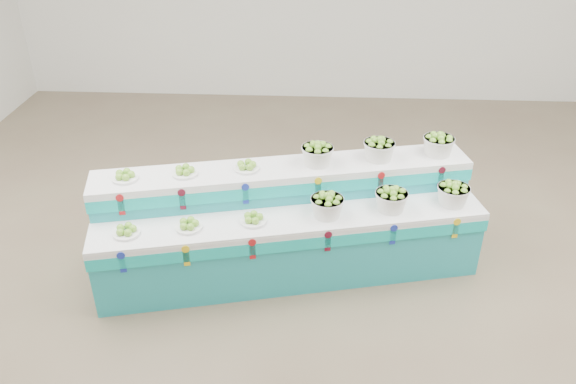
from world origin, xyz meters
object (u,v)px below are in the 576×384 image
(plate_upper_mid, at_px, (185,170))
(basket_lower_left, at_px, (327,205))
(display_stand, at_px, (288,224))
(basket_upper_right, at_px, (438,144))

(plate_upper_mid, bearing_deg, basket_lower_left, -6.82)
(basket_lower_left, bearing_deg, display_stand, 158.00)
(display_stand, height_order, plate_upper_mid, plate_upper_mid)
(basket_lower_left, height_order, basket_upper_right, basket_upper_right)
(basket_lower_left, bearing_deg, basket_upper_right, 33.31)
(display_stand, height_order, basket_upper_right, basket_upper_right)
(display_stand, relative_size, plate_upper_mid, 14.96)
(display_stand, distance_m, plate_upper_mid, 1.11)
(display_stand, xyz_separation_m, plate_upper_mid, (-0.96, 0.01, 0.56))
(basket_lower_left, height_order, plate_upper_mid, plate_upper_mid)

